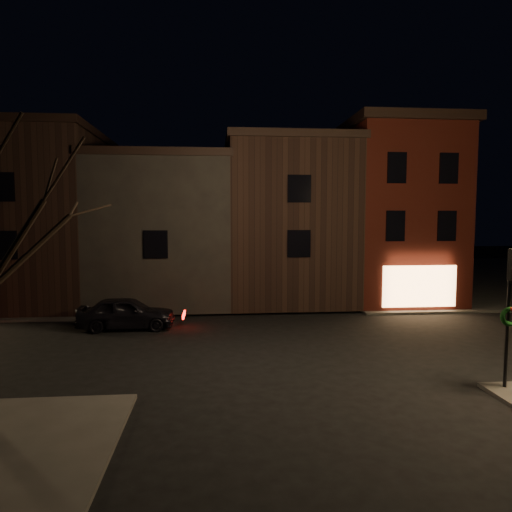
# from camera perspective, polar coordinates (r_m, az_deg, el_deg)

# --- Properties ---
(ground) EXTENTS (120.00, 120.00, 0.00)m
(ground) POSITION_cam_1_polar(r_m,az_deg,el_deg) (18.54, 3.77, -10.98)
(ground) COLOR black
(ground) RESTS_ON ground
(sidewalk_far_right) EXTENTS (30.00, 30.00, 0.12)m
(sidewalk_far_right) POSITION_cam_1_polar(r_m,az_deg,el_deg) (44.27, 25.90, -2.16)
(sidewalk_far_right) COLOR #2D2B28
(sidewalk_far_right) RESTS_ON ground
(corner_building) EXTENTS (6.50, 8.50, 10.50)m
(corner_building) POSITION_cam_1_polar(r_m,az_deg,el_deg) (29.18, 16.64, 5.30)
(corner_building) COLOR #4A140D
(corner_building) RESTS_ON ground
(row_building_a) EXTENTS (7.30, 10.30, 9.40)m
(row_building_a) POSITION_cam_1_polar(r_m,az_deg,el_deg) (28.46, 3.54, 4.37)
(row_building_a) COLOR black
(row_building_a) RESTS_ON ground
(row_building_b) EXTENTS (7.80, 10.30, 8.40)m
(row_building_b) POSITION_cam_1_polar(r_m,az_deg,el_deg) (28.29, -11.17, 3.27)
(row_building_b) COLOR black
(row_building_b) RESTS_ON ground
(row_building_c) EXTENTS (7.30, 10.30, 9.90)m
(row_building_c) POSITION_cam_1_polar(r_m,az_deg,el_deg) (29.93, -25.17, 4.42)
(row_building_c) COLOR black
(row_building_c) RESTS_ON ground
(traffic_signal) EXTENTS (0.58, 0.38, 4.05)m
(traffic_signal) POSITION_cam_1_polar(r_m,az_deg,el_deg) (14.91, 29.28, -4.42)
(traffic_signal) COLOR black
(traffic_signal) RESTS_ON sidewalk_near_right
(parked_car_a) EXTENTS (4.36, 1.83, 1.47)m
(parked_car_a) POSITION_cam_1_polar(r_m,az_deg,el_deg) (21.66, -15.88, -6.85)
(parked_car_a) COLOR black
(parked_car_a) RESTS_ON ground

